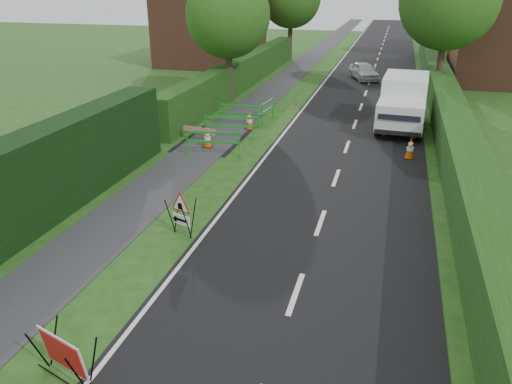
{
  "coord_description": "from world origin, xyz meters",
  "views": [
    {
      "loc": [
        4.07,
        -7.86,
        6.23
      ],
      "look_at": [
        0.7,
        4.33,
        0.81
      ],
      "focal_mm": 35.0,
      "sensor_mm": 36.0,
      "label": 1
    }
  ],
  "objects_px": {
    "triangle_sign": "(180,211)",
    "works_van": "(403,101)",
    "red_rect_sign": "(63,355)",
    "hatchback_car": "(364,71)"
  },
  "relations": [
    {
      "from": "works_van",
      "to": "hatchback_car",
      "type": "bearing_deg",
      "value": 105.53
    },
    {
      "from": "triangle_sign",
      "to": "red_rect_sign",
      "type": "bearing_deg",
      "value": -68.68
    },
    {
      "from": "red_rect_sign",
      "to": "hatchback_car",
      "type": "relative_size",
      "value": 0.36
    },
    {
      "from": "triangle_sign",
      "to": "works_van",
      "type": "height_order",
      "value": "works_van"
    },
    {
      "from": "works_van",
      "to": "triangle_sign",
      "type": "bearing_deg",
      "value": -110.89
    },
    {
      "from": "works_van",
      "to": "hatchback_car",
      "type": "relative_size",
      "value": 1.52
    },
    {
      "from": "triangle_sign",
      "to": "works_van",
      "type": "relative_size",
      "value": 0.21
    },
    {
      "from": "triangle_sign",
      "to": "hatchback_car",
      "type": "relative_size",
      "value": 0.32
    },
    {
      "from": "red_rect_sign",
      "to": "triangle_sign",
      "type": "distance_m",
      "value": 5.26
    },
    {
      "from": "works_van",
      "to": "hatchback_car",
      "type": "xyz_separation_m",
      "value": [
        -2.51,
        11.36,
        -0.62
      ]
    }
  ]
}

